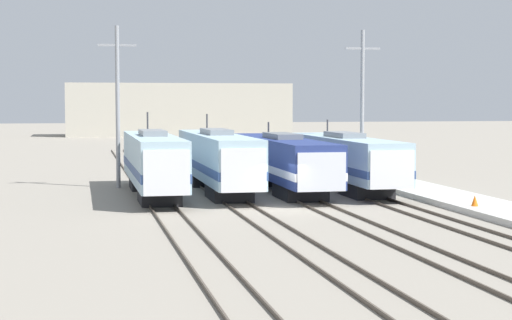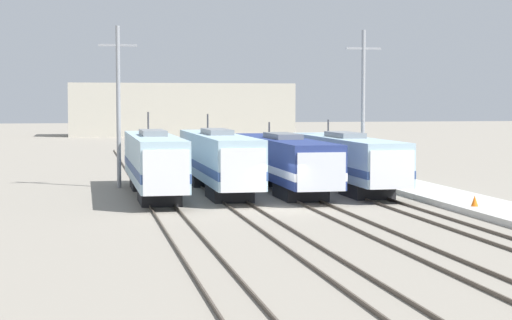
{
  "view_description": "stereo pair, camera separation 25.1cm",
  "coord_description": "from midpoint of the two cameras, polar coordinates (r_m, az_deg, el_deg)",
  "views": [
    {
      "loc": [
        -11.23,
        -46.79,
        6.04
      ],
      "look_at": [
        -0.89,
        3.1,
        2.56
      ],
      "focal_mm": 60.0,
      "sensor_mm": 36.0,
      "label": 1
    },
    {
      "loc": [
        -10.98,
        -46.84,
        6.04
      ],
      "look_at": [
        -0.89,
        3.1,
        2.56
      ],
      "focal_mm": 60.0,
      "sensor_mm": 36.0,
      "label": 2
    }
  ],
  "objects": [
    {
      "name": "locomotive_far_left",
      "position": [
        54.81,
        -6.99,
        -0.16
      ],
      "size": [
        2.8,
        17.85,
        5.34
      ],
      "color": "#232326",
      "rests_on": "ground_plane"
    },
    {
      "name": "rail_pair_far_left",
      "position": [
        47.41,
        -6.2,
        -3.35
      ],
      "size": [
        1.51,
        120.0,
        0.15
      ],
      "color": "#4C4238",
      "rests_on": "ground_plane"
    },
    {
      "name": "traffic_cone",
      "position": [
        48.21,
        14.24,
        -2.64
      ],
      "size": [
        0.39,
        0.39,
        0.6
      ],
      "color": "orange",
      "rests_on": "platform"
    },
    {
      "name": "rail_pair_far_right",
      "position": [
        50.41,
        8.97,
        -2.94
      ],
      "size": [
        1.51,
        120.0,
        0.15
      ],
      "color": "#4C4238",
      "rests_on": "ground_plane"
    },
    {
      "name": "platform",
      "position": [
        52.1,
        13.48,
        -2.67
      ],
      "size": [
        4.0,
        120.0,
        0.34
      ],
      "color": "beige",
      "rests_on": "ground_plane"
    },
    {
      "name": "locomotive_center_right",
      "position": [
        57.31,
        1.75,
        -0.11
      ],
      "size": [
        3.12,
        19.35,
        4.58
      ],
      "color": "black",
      "rests_on": "ground_plane"
    },
    {
      "name": "locomotive_far_right",
      "position": [
        58.58,
        5.92,
        -0.02
      ],
      "size": [
        2.99,
        18.54,
        4.74
      ],
      "color": "#232326",
      "rests_on": "ground_plane"
    },
    {
      "name": "ground_plane",
      "position": [
        48.49,
        1.62,
        -3.25
      ],
      "size": [
        400.0,
        400.0,
        0.0
      ],
      "primitive_type": "plane",
      "color": "gray"
    },
    {
      "name": "depot_building",
      "position": [
        154.66,
        -5.25,
        3.37
      ],
      "size": [
        39.7,
        10.83,
        9.3
      ],
      "color": "#B2AD9E",
      "rests_on": "ground_plane"
    },
    {
      "name": "rail_pair_center_left",
      "position": [
        48.02,
        -0.94,
        -3.23
      ],
      "size": [
        1.51,
        120.0,
        0.15
      ],
      "color": "#4C4238",
      "rests_on": "ground_plane"
    },
    {
      "name": "locomotive_center_left",
      "position": [
        56.98,
        -2.7,
        0.01
      ],
      "size": [
        2.87,
        19.49,
        5.17
      ],
      "color": "#232326",
      "rests_on": "ground_plane"
    },
    {
      "name": "rail_pair_center_right",
      "position": [
        49.03,
        4.14,
        -3.09
      ],
      "size": [
        1.51,
        120.0,
        0.15
      ],
      "color": "#4C4238",
      "rests_on": "ground_plane"
    },
    {
      "name": "catenary_tower_left",
      "position": [
        60.54,
        -9.33,
        3.76
      ],
      "size": [
        2.68,
        0.29,
        11.32
      ],
      "color": "gray",
      "rests_on": "ground_plane"
    },
    {
      "name": "catenary_tower_right",
      "position": [
        63.85,
        6.98,
        3.79
      ],
      "size": [
        2.68,
        0.29,
        11.32
      ],
      "color": "gray",
      "rests_on": "ground_plane"
    }
  ]
}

